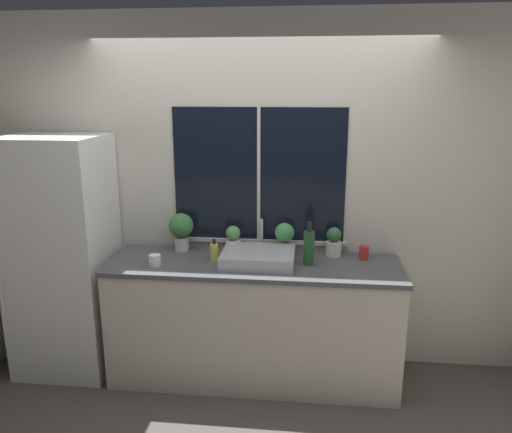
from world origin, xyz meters
name	(u,v)px	position (x,y,z in m)	size (l,w,h in m)	color
ground_plane	(249,399)	(0.00, 0.00, 0.00)	(14.00, 14.00, 0.00)	#4C4742
wall_back	(259,194)	(0.00, 0.67, 1.35)	(8.00, 0.09, 2.70)	beige
wall_left	(55,172)	(-2.09, 1.50, 1.35)	(0.06, 7.00, 2.70)	beige
wall_right	(503,180)	(2.09, 1.50, 1.35)	(0.06, 7.00, 2.70)	beige
counter	(254,321)	(0.00, 0.30, 0.46)	(2.13, 0.63, 0.92)	beige
refrigerator	(63,256)	(-1.46, 0.32, 0.91)	(0.70, 0.64, 1.82)	silver
sink	(258,257)	(0.03, 0.31, 0.96)	(0.52, 0.47, 0.27)	#ADADB2
potted_plant_far_left	(181,228)	(-0.59, 0.53, 1.10)	(0.19, 0.19, 0.30)	silver
potted_plant_center_left	(233,239)	(-0.19, 0.53, 1.02)	(0.11, 0.11, 0.21)	silver
potted_plant_center_right	(284,236)	(0.21, 0.53, 1.06)	(0.15, 0.15, 0.24)	silver
potted_plant_far_right	(334,242)	(0.58, 0.53, 1.03)	(0.12, 0.12, 0.22)	silver
soap_bottle	(214,252)	(-0.29, 0.32, 0.99)	(0.06, 0.06, 0.17)	#DBD14C
bottle_tall	(309,247)	(0.39, 0.31, 1.05)	(0.08, 0.08, 0.32)	#235128
mug_white	(155,260)	(-0.69, 0.17, 0.96)	(0.08, 0.08, 0.08)	white
mug_red	(364,253)	(0.80, 0.48, 0.97)	(0.07, 0.07, 0.10)	#B72D28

